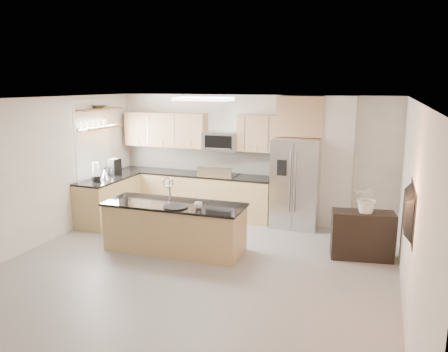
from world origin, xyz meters
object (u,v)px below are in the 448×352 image
at_px(blender, 96,173).
at_px(bowl, 100,106).
at_px(television, 404,211).
at_px(refrigerator, 296,183).
at_px(credenza, 362,235).
at_px(coffee_maker, 115,167).
at_px(range, 219,195).
at_px(island, 175,227).
at_px(cup, 198,205).
at_px(kettle, 105,174).
at_px(platter, 176,207).
at_px(microwave, 221,141).
at_px(flower_vase, 369,190).

height_order(blender, bowl, bowl).
xyz_separation_m(bowl, television, (5.76, -2.21, -1.03)).
xyz_separation_m(refrigerator, credenza, (1.35, -1.30, -0.50)).
bearing_deg(bowl, coffee_maker, 46.17).
relative_size(range, island, 0.47).
xyz_separation_m(cup, television, (3.04, -0.90, 0.46)).
distance_m(range, kettle, 2.42).
bearing_deg(coffee_maker, platter, -35.25).
bearing_deg(kettle, blender, -102.23).
bearing_deg(range, kettle, -149.34).
distance_m(refrigerator, platter, 2.74).
relative_size(credenza, kettle, 3.88).
height_order(range, microwave, microwave).
bearing_deg(coffee_maker, refrigerator, 10.66).
bearing_deg(microwave, coffee_maker, -157.29).
xyz_separation_m(microwave, credenza, (3.01, -1.48, -1.24)).
bearing_deg(platter, kettle, 152.55).
height_order(range, coffee_maker, coffee_maker).
distance_m(island, kettle, 2.26).
distance_m(microwave, credenza, 3.57).
height_order(kettle, flower_vase, flower_vase).
relative_size(range, cup, 8.52).
bearing_deg(bowl, platter, -30.60).
bearing_deg(flower_vase, kettle, 177.91).
xyz_separation_m(island, bowl, (-2.22, 1.17, 1.96)).
distance_m(island, blender, 2.24).
bearing_deg(kettle, refrigerator, 17.40).
xyz_separation_m(range, blender, (-2.07, -1.43, 0.61)).
xyz_separation_m(island, platter, (0.14, -0.22, 0.43)).
bearing_deg(bowl, refrigerator, 12.52).
height_order(coffee_maker, television, television).
xyz_separation_m(blender, flower_vase, (5.14, 0.05, 0.08)).
distance_m(coffee_maker, bowl, 1.31).
bearing_deg(island, television, -17.67).
bearing_deg(television, kettle, 70.87).
bearing_deg(television, range, 48.36).
relative_size(island, kettle, 9.56).
relative_size(credenza, television, 0.92).
relative_size(cup, coffee_maker, 0.38).
height_order(refrigerator, credenza, refrigerator).
height_order(platter, bowl, bowl).
height_order(kettle, bowl, bowl).
distance_m(kettle, bowl, 1.40).
distance_m(platter, television, 3.54).
height_order(cup, blender, blender).
bearing_deg(microwave, platter, -87.56).
height_order(coffee_maker, bowl, bowl).
xyz_separation_m(microwave, bowl, (-2.25, -1.04, 0.75)).
bearing_deg(microwave, credenza, -26.10).
bearing_deg(blender, kettle, 77.77).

